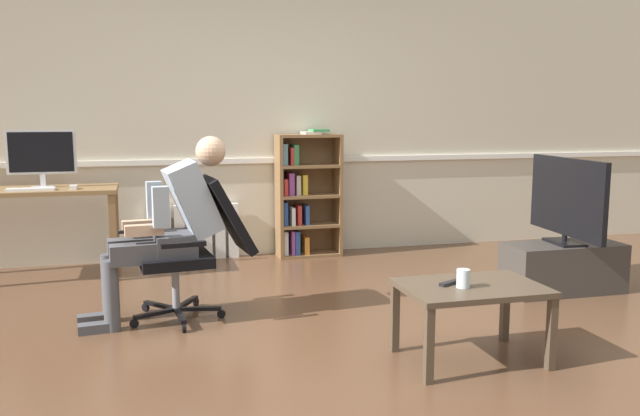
{
  "coord_description": "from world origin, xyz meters",
  "views": [
    {
      "loc": [
        -1.03,
        -3.62,
        1.38
      ],
      "look_at": [
        0.15,
        0.85,
        0.7
      ],
      "focal_mm": 36.69,
      "sensor_mm": 36.0,
      "label": 1
    }
  ],
  "objects_px": {
    "keyboard": "(31,189)",
    "drinking_glass": "(463,278)",
    "office_chair": "(199,241)",
    "bookshelf": "(304,196)",
    "coffee_table": "(471,295)",
    "spare_remote": "(450,283)",
    "computer_mouse": "(73,187)",
    "person_seated": "(169,224)",
    "tv_screen": "(567,199)",
    "tv_stand": "(563,268)",
    "computer_desk": "(36,202)",
    "imac_monitor": "(41,154)",
    "radiator": "(193,232)"
  },
  "relations": [
    {
      "from": "person_seated",
      "to": "coffee_table",
      "type": "distance_m",
      "value": 2.0
    },
    {
      "from": "computer_mouse",
      "to": "tv_screen",
      "type": "bearing_deg",
      "value": -20.41
    },
    {
      "from": "computer_desk",
      "to": "imac_monitor",
      "type": "relative_size",
      "value": 2.37
    },
    {
      "from": "person_seated",
      "to": "tv_screen",
      "type": "height_order",
      "value": "person_seated"
    },
    {
      "from": "computer_mouse",
      "to": "bookshelf",
      "type": "xyz_separation_m",
      "value": [
        2.04,
        0.41,
        -0.19
      ]
    },
    {
      "from": "tv_screen",
      "to": "coffee_table",
      "type": "xyz_separation_m",
      "value": [
        -1.37,
        -1.11,
        -0.35
      ]
    },
    {
      "from": "office_chair",
      "to": "person_seated",
      "type": "bearing_deg",
      "value": -90.0
    },
    {
      "from": "keyboard",
      "to": "drinking_glass",
      "type": "height_order",
      "value": "keyboard"
    },
    {
      "from": "computer_desk",
      "to": "bookshelf",
      "type": "height_order",
      "value": "bookshelf"
    },
    {
      "from": "person_seated",
      "to": "coffee_table",
      "type": "relative_size",
      "value": 1.59
    },
    {
      "from": "computer_mouse",
      "to": "tv_screen",
      "type": "distance_m",
      "value": 3.92
    },
    {
      "from": "coffee_table",
      "to": "radiator",
      "type": "bearing_deg",
      "value": 113.81
    },
    {
      "from": "computer_desk",
      "to": "computer_mouse",
      "type": "relative_size",
      "value": 13.02
    },
    {
      "from": "computer_mouse",
      "to": "keyboard",
      "type": "bearing_deg",
      "value": -176.45
    },
    {
      "from": "computer_mouse",
      "to": "drinking_glass",
      "type": "height_order",
      "value": "computer_mouse"
    },
    {
      "from": "imac_monitor",
      "to": "drinking_glass",
      "type": "relative_size",
      "value": 5.43
    },
    {
      "from": "office_chair",
      "to": "bookshelf",
      "type": "bearing_deg",
      "value": 139.83
    },
    {
      "from": "computer_desk",
      "to": "imac_monitor",
      "type": "xyz_separation_m",
      "value": [
        0.05,
        0.08,
        0.39
      ]
    },
    {
      "from": "tv_stand",
      "to": "radiator",
      "type": "bearing_deg",
      "value": 145.05
    },
    {
      "from": "computer_desk",
      "to": "imac_monitor",
      "type": "distance_m",
      "value": 0.4
    },
    {
      "from": "keyboard",
      "to": "tv_stand",
      "type": "xyz_separation_m",
      "value": [
        4.0,
        -1.35,
        -0.58
      ]
    },
    {
      "from": "computer_desk",
      "to": "drinking_glass",
      "type": "distance_m",
      "value": 3.66
    },
    {
      "from": "computer_desk",
      "to": "office_chair",
      "type": "bearing_deg",
      "value": -48.81
    },
    {
      "from": "office_chair",
      "to": "drinking_glass",
      "type": "bearing_deg",
      "value": 40.51
    },
    {
      "from": "tv_stand",
      "to": "keyboard",
      "type": "bearing_deg",
      "value": 161.36
    },
    {
      "from": "computer_desk",
      "to": "person_seated",
      "type": "relative_size",
      "value": 1.06
    },
    {
      "from": "radiator",
      "to": "tv_stand",
      "type": "relative_size",
      "value": 0.94
    },
    {
      "from": "office_chair",
      "to": "tv_screen",
      "type": "xyz_separation_m",
      "value": [
        2.76,
        -0.09,
        0.21
      ]
    },
    {
      "from": "person_seated",
      "to": "spare_remote",
      "type": "distance_m",
      "value": 1.88
    },
    {
      "from": "imac_monitor",
      "to": "spare_remote",
      "type": "distance_m",
      "value": 3.65
    },
    {
      "from": "office_chair",
      "to": "spare_remote",
      "type": "relative_size",
      "value": 6.35
    },
    {
      "from": "coffee_table",
      "to": "drinking_glass",
      "type": "relative_size",
      "value": 7.62
    },
    {
      "from": "computer_desk",
      "to": "keyboard",
      "type": "height_order",
      "value": "keyboard"
    },
    {
      "from": "office_chair",
      "to": "person_seated",
      "type": "relative_size",
      "value": 0.78
    },
    {
      "from": "person_seated",
      "to": "tv_screen",
      "type": "distance_m",
      "value": 2.96
    },
    {
      "from": "computer_mouse",
      "to": "drinking_glass",
      "type": "xyz_separation_m",
      "value": [
        2.23,
        -2.51,
        -0.29
      ]
    },
    {
      "from": "office_chair",
      "to": "tv_stand",
      "type": "height_order",
      "value": "office_chair"
    },
    {
      "from": "computer_mouse",
      "to": "spare_remote",
      "type": "bearing_deg",
      "value": -48.04
    },
    {
      "from": "coffee_table",
      "to": "spare_remote",
      "type": "relative_size",
      "value": 5.14
    },
    {
      "from": "tv_stand",
      "to": "tv_screen",
      "type": "relative_size",
      "value": 0.92
    },
    {
      "from": "computer_mouse",
      "to": "person_seated",
      "type": "height_order",
      "value": "person_seated"
    },
    {
      "from": "coffee_table",
      "to": "computer_desk",
      "type": "bearing_deg",
      "value": 135.21
    },
    {
      "from": "radiator",
      "to": "person_seated",
      "type": "distance_m",
      "value": 1.87
    },
    {
      "from": "keyboard",
      "to": "office_chair",
      "type": "xyz_separation_m",
      "value": [
        1.23,
        -1.26,
        -0.25
      ]
    },
    {
      "from": "computer_desk",
      "to": "tv_screen",
      "type": "distance_m",
      "value": 4.26
    },
    {
      "from": "radiator",
      "to": "tv_screen",
      "type": "distance_m",
      "value": 3.31
    },
    {
      "from": "computer_desk",
      "to": "bookshelf",
      "type": "distance_m",
      "value": 2.37
    },
    {
      "from": "office_chair",
      "to": "coffee_table",
      "type": "bearing_deg",
      "value": 42.85
    },
    {
      "from": "imac_monitor",
      "to": "bookshelf",
      "type": "xyz_separation_m",
      "value": [
        2.29,
        0.21,
        -0.45
      ]
    },
    {
      "from": "imac_monitor",
      "to": "office_chair",
      "type": "bearing_deg",
      "value": -51.61
    }
  ]
}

